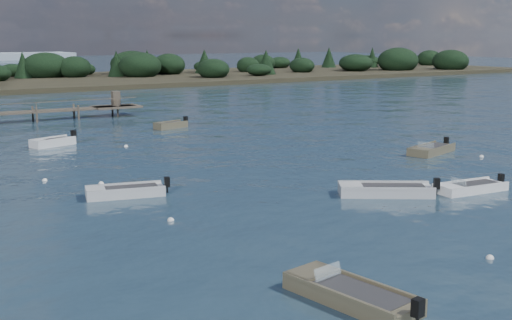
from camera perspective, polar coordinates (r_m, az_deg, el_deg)
ground at (r=82.32m, az=-17.75°, el=4.45°), size 400.00×400.00×0.00m
tender_far_grey_b at (r=61.57m, az=-7.58°, el=3.00°), size 3.67×1.97×1.23m
dinghy_mid_white_b at (r=49.69m, az=15.32°, el=0.78°), size 5.02×3.02×1.23m
dinghy_mid_grey at (r=35.89m, az=-11.55°, el=-2.91°), size 4.65×2.53×1.15m
tender_far_white at (r=53.57m, az=-17.60°, el=1.40°), size 3.93×2.40×1.32m
dinghy_mid_white_a at (r=38.17m, az=18.51°, el=-2.46°), size 4.62×2.01×1.07m
dinghy_near_olive at (r=21.87m, az=8.40°, el=-11.95°), size 2.54×5.17×1.23m
dinghy_extra_b at (r=36.09m, az=11.42°, el=-2.81°), size 5.24×4.27×1.23m
buoy_a at (r=27.20m, az=20.07°, el=-8.23°), size 0.32×0.32×0.32m
buoy_c at (r=30.86m, az=-7.59°, el=-5.37°), size 0.32×0.32×0.32m
buoy_d at (r=49.26m, az=19.41°, el=0.26°), size 0.32×0.32×0.32m
buoy_e at (r=51.79m, az=-11.48°, el=1.17°), size 0.32×0.32×0.32m
buoy_extra_a at (r=40.87m, az=-18.26°, el=-1.78°), size 0.32×0.32×0.32m
buoy_extra_b at (r=39.10m, az=-13.60°, el=-2.09°), size 0.32×0.32×0.32m
far_headland at (r=127.72m, az=-11.29°, el=7.79°), size 190.00×40.00×5.80m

